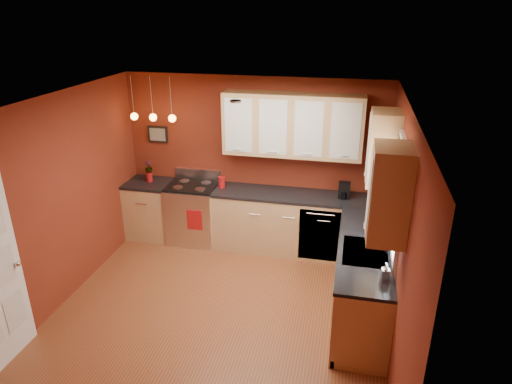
% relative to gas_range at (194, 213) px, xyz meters
% --- Properties ---
extents(floor, '(4.20, 4.20, 0.00)m').
position_rel_gas_range_xyz_m(floor, '(0.92, -1.80, -0.48)').
color(floor, brown).
rests_on(floor, ground).
extents(ceiling, '(4.00, 4.20, 0.02)m').
position_rel_gas_range_xyz_m(ceiling, '(0.92, -1.80, 2.12)').
color(ceiling, silver).
rests_on(ceiling, wall_back).
extents(wall_back, '(4.00, 0.02, 2.60)m').
position_rel_gas_range_xyz_m(wall_back, '(0.92, 0.30, 0.82)').
color(wall_back, maroon).
rests_on(wall_back, floor).
extents(wall_front, '(4.00, 0.02, 2.60)m').
position_rel_gas_range_xyz_m(wall_front, '(0.92, -3.90, 0.82)').
color(wall_front, maroon).
rests_on(wall_front, floor).
extents(wall_left, '(0.02, 4.20, 2.60)m').
position_rel_gas_range_xyz_m(wall_left, '(-1.08, -1.80, 0.82)').
color(wall_left, maroon).
rests_on(wall_left, floor).
extents(wall_right, '(0.02, 4.20, 2.60)m').
position_rel_gas_range_xyz_m(wall_right, '(2.92, -1.80, 0.82)').
color(wall_right, maroon).
rests_on(wall_right, floor).
extents(base_cabinets_back_left, '(0.70, 0.60, 0.90)m').
position_rel_gas_range_xyz_m(base_cabinets_back_left, '(-0.73, -0.00, -0.03)').
color(base_cabinets_back_left, tan).
rests_on(base_cabinets_back_left, floor).
extents(base_cabinets_back_right, '(2.54, 0.60, 0.90)m').
position_rel_gas_range_xyz_m(base_cabinets_back_right, '(1.65, -0.00, -0.03)').
color(base_cabinets_back_right, tan).
rests_on(base_cabinets_back_right, floor).
extents(base_cabinets_right, '(0.60, 2.10, 0.90)m').
position_rel_gas_range_xyz_m(base_cabinets_right, '(2.62, -1.35, -0.03)').
color(base_cabinets_right, tan).
rests_on(base_cabinets_right, floor).
extents(counter_back_left, '(0.70, 0.62, 0.04)m').
position_rel_gas_range_xyz_m(counter_back_left, '(-0.73, -0.00, 0.44)').
color(counter_back_left, black).
rests_on(counter_back_left, base_cabinets_back_left).
extents(counter_back_right, '(2.54, 0.62, 0.04)m').
position_rel_gas_range_xyz_m(counter_back_right, '(1.65, -0.00, 0.44)').
color(counter_back_right, black).
rests_on(counter_back_right, base_cabinets_back_right).
extents(counter_right, '(0.62, 2.10, 0.04)m').
position_rel_gas_range_xyz_m(counter_right, '(2.62, -1.35, 0.44)').
color(counter_right, black).
rests_on(counter_right, base_cabinets_right).
extents(gas_range, '(0.76, 0.64, 1.11)m').
position_rel_gas_range_xyz_m(gas_range, '(0.00, 0.00, 0.00)').
color(gas_range, silver).
rests_on(gas_range, floor).
extents(dishwasher_front, '(0.60, 0.02, 0.80)m').
position_rel_gas_range_xyz_m(dishwasher_front, '(2.02, -0.29, -0.03)').
color(dishwasher_front, silver).
rests_on(dishwasher_front, base_cabinets_back_right).
extents(sink, '(0.50, 0.70, 0.33)m').
position_rel_gas_range_xyz_m(sink, '(2.62, -1.50, 0.43)').
color(sink, '#949399').
rests_on(sink, counter_right).
extents(window, '(0.06, 1.02, 1.22)m').
position_rel_gas_range_xyz_m(window, '(2.89, -1.50, 1.21)').
color(window, white).
rests_on(window, wall_right).
extents(upper_cabinets_back, '(2.00, 0.35, 0.90)m').
position_rel_gas_range_xyz_m(upper_cabinets_back, '(1.52, 0.12, 1.47)').
color(upper_cabinets_back, tan).
rests_on(upper_cabinets_back, wall_back).
extents(upper_cabinets_right, '(0.35, 1.95, 0.90)m').
position_rel_gas_range_xyz_m(upper_cabinets_right, '(2.75, -1.48, 1.47)').
color(upper_cabinets_right, tan).
rests_on(upper_cabinets_right, wall_right).
extents(wall_picture, '(0.32, 0.03, 0.26)m').
position_rel_gas_range_xyz_m(wall_picture, '(-0.63, 0.28, 1.17)').
color(wall_picture, black).
rests_on(wall_picture, wall_back).
extents(pendant_lights, '(0.71, 0.11, 0.66)m').
position_rel_gas_range_xyz_m(pendant_lights, '(-0.53, -0.05, 1.53)').
color(pendant_lights, '#949399').
rests_on(pendant_lights, ceiling).
extents(red_canister, '(0.11, 0.11, 0.17)m').
position_rel_gas_range_xyz_m(red_canister, '(0.47, 0.03, 0.55)').
color(red_canister, '#A41112').
rests_on(red_canister, counter_back_right).
extents(red_vase, '(0.10, 0.10, 0.15)m').
position_rel_gas_range_xyz_m(red_vase, '(-0.72, 0.04, 0.54)').
color(red_vase, '#A41112').
rests_on(red_vase, counter_back_left).
extents(flowers, '(0.15, 0.15, 0.21)m').
position_rel_gas_range_xyz_m(flowers, '(-0.72, 0.04, 0.70)').
color(flowers, '#A41112').
rests_on(flowers, red_vase).
extents(coffee_maker, '(0.17, 0.17, 0.24)m').
position_rel_gas_range_xyz_m(coffee_maker, '(2.32, 0.03, 0.57)').
color(coffee_maker, black).
rests_on(coffee_maker, counter_back_right).
extents(soap_pump, '(0.10, 0.10, 0.19)m').
position_rel_gas_range_xyz_m(soap_pump, '(2.81, -2.05, 0.56)').
color(soap_pump, silver).
rests_on(soap_pump, counter_right).
extents(dish_towel, '(0.24, 0.02, 0.32)m').
position_rel_gas_range_xyz_m(dish_towel, '(0.13, -0.33, 0.04)').
color(dish_towel, '#A41112').
rests_on(dish_towel, gas_range).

